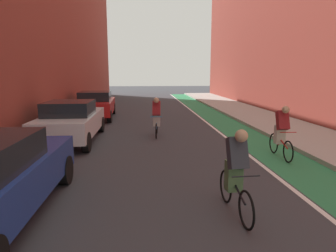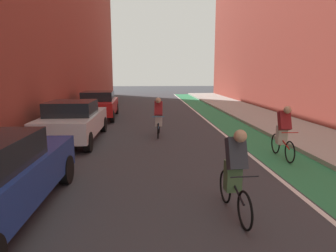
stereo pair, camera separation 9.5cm
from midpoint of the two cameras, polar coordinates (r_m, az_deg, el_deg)
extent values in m
plane|color=#38383D|center=(13.18, -2.17, -0.98)|extent=(92.76, 92.76, 0.00)
cube|color=#2D8451|center=(15.69, 10.59, 0.65)|extent=(1.60, 42.16, 0.00)
cube|color=white|center=(15.48, 7.37, 0.61)|extent=(0.12, 42.16, 0.00)
cube|color=#A8A59E|center=(16.46, 18.59, 0.98)|extent=(3.14, 42.16, 0.14)
cube|color=brown|center=(19.64, 25.15, 19.99)|extent=(2.40, 38.16, 12.42)
cylinder|color=black|center=(7.33, -19.50, -7.99)|extent=(0.22, 0.66, 0.66)
cube|color=silver|center=(11.70, -18.21, 0.48)|extent=(1.82, 4.48, 0.70)
cube|color=black|center=(11.41, -18.63, 3.14)|extent=(1.60, 1.88, 0.55)
cylinder|color=black|center=(13.58, -19.91, 0.16)|extent=(0.22, 0.66, 0.66)
cylinder|color=black|center=(13.24, -12.96, 0.27)|extent=(0.22, 0.66, 0.66)
cylinder|color=black|center=(10.42, -24.68, -3.04)|extent=(0.22, 0.66, 0.66)
cylinder|color=black|center=(9.97, -15.67, -3.04)|extent=(0.22, 0.66, 0.66)
cube|color=red|center=(17.35, -13.82, 3.69)|extent=(2.05, 4.54, 0.70)
cube|color=black|center=(17.08, -13.99, 5.52)|extent=(1.73, 1.94, 0.55)
cylinder|color=black|center=(19.17, -15.74, 3.13)|extent=(0.24, 0.67, 0.66)
cylinder|color=black|center=(18.98, -10.58, 3.27)|extent=(0.24, 0.67, 0.66)
cylinder|color=black|center=(15.87, -17.58, 1.66)|extent=(0.24, 0.67, 0.66)
cylinder|color=black|center=(15.64, -11.36, 1.81)|extent=(0.24, 0.67, 0.66)
torus|color=black|center=(5.20, 14.27, -15.37)|extent=(0.07, 0.65, 0.65)
torus|color=black|center=(6.11, 10.55, -11.29)|extent=(0.07, 0.65, 0.65)
cylinder|color=black|center=(5.56, 12.33, -11.09)|extent=(0.09, 0.96, 0.33)
cylinder|color=black|center=(5.70, 11.73, -9.70)|extent=(0.04, 0.12, 0.55)
cylinder|color=black|center=(5.06, 14.21, -9.36)|extent=(0.48, 0.05, 0.02)
cube|color=#4C7247|center=(5.61, 12.02, -9.29)|extent=(0.29, 0.25, 0.56)
cube|color=#333842|center=(5.36, 12.66, -5.08)|extent=(0.34, 0.41, 0.60)
sphere|color=tan|center=(5.14, 13.41, -1.86)|extent=(0.22, 0.22, 0.22)
torus|color=black|center=(9.18, 21.80, -4.60)|extent=(0.06, 0.64, 0.64)
torus|color=black|center=(10.11, 19.36, -3.13)|extent=(0.06, 0.64, 0.64)
cylinder|color=red|center=(9.59, 20.60, -2.55)|extent=(0.07, 0.96, 0.33)
cylinder|color=red|center=(9.74, 20.21, -1.86)|extent=(0.04, 0.12, 0.55)
cylinder|color=red|center=(9.13, 21.82, -1.13)|extent=(0.48, 0.04, 0.02)
cube|color=beige|center=(9.66, 20.41, -1.55)|extent=(0.29, 0.25, 0.56)
cube|color=maroon|center=(9.46, 20.89, 1.03)|extent=(0.33, 0.41, 0.60)
sphere|color=tan|center=(9.28, 21.40, 2.95)|extent=(0.22, 0.22, 0.22)
cube|color=beige|center=(9.57, 20.60, 1.26)|extent=(0.27, 0.28, 0.39)
torus|color=black|center=(11.63, -2.52, -0.96)|extent=(0.09, 0.61, 0.60)
torus|color=black|center=(12.66, -2.34, -0.05)|extent=(0.09, 0.61, 0.60)
cylinder|color=#1966A5|center=(12.10, -2.43, 0.54)|extent=(0.12, 0.96, 0.33)
cylinder|color=#1966A5|center=(12.27, -2.40, 1.05)|extent=(0.05, 0.12, 0.55)
cylinder|color=#1966A5|center=(11.61, -2.53, 1.77)|extent=(0.48, 0.06, 0.02)
cube|color=beige|center=(12.18, -2.42, 1.31)|extent=(0.30, 0.26, 0.56)
cube|color=maroon|center=(11.99, -2.46, 3.39)|extent=(0.35, 0.42, 0.60)
sphere|color=tan|center=(11.80, -2.50, 4.94)|extent=(0.22, 0.22, 0.22)
cube|color=#4C7247|center=(12.12, -2.44, 3.55)|extent=(0.28, 0.29, 0.39)
camera|label=1|loc=(0.05, -90.42, -0.07)|focal=31.74mm
camera|label=2|loc=(0.05, 89.58, 0.07)|focal=31.74mm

